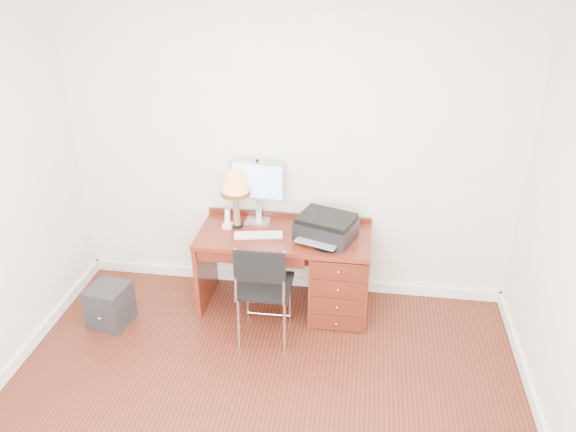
% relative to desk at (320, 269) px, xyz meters
% --- Properties ---
extents(ground, '(4.00, 4.00, 0.00)m').
position_rel_desk_xyz_m(ground, '(-0.32, -1.40, -0.41)').
color(ground, '#3C160D').
rests_on(ground, ground).
extents(room_shell, '(4.00, 4.00, 4.00)m').
position_rel_desk_xyz_m(room_shell, '(-0.32, -0.77, -0.36)').
color(room_shell, white).
rests_on(room_shell, ground).
extents(desk, '(1.50, 0.67, 0.75)m').
position_rel_desk_xyz_m(desk, '(0.00, 0.00, 0.00)').
color(desk, maroon).
rests_on(desk, ground).
extents(monitor, '(0.49, 0.17, 0.57)m').
position_rel_desk_xyz_m(monitor, '(-0.59, 0.23, 0.69)').
color(monitor, silver).
rests_on(monitor, desk).
extents(keyboard, '(0.43, 0.19, 0.02)m').
position_rel_desk_xyz_m(keyboard, '(-0.54, -0.07, 0.35)').
color(keyboard, white).
rests_on(keyboard, desk).
extents(mouse_pad, '(0.24, 0.24, 0.05)m').
position_rel_desk_xyz_m(mouse_pad, '(0.07, -0.15, 0.35)').
color(mouse_pad, black).
rests_on(mouse_pad, desk).
extents(printer, '(0.56, 0.50, 0.21)m').
position_rel_desk_xyz_m(printer, '(0.04, -0.01, 0.44)').
color(printer, black).
rests_on(printer, desk).
extents(leg_lamp, '(0.26, 0.26, 0.53)m').
position_rel_desk_xyz_m(leg_lamp, '(-0.76, 0.08, 0.72)').
color(leg_lamp, black).
rests_on(leg_lamp, desk).
extents(phone, '(0.09, 0.09, 0.17)m').
position_rel_desk_xyz_m(phone, '(-0.84, 0.05, 0.39)').
color(phone, white).
rests_on(phone, desk).
extents(pen_cup, '(0.08, 0.08, 0.10)m').
position_rel_desk_xyz_m(pen_cup, '(0.09, 0.10, 0.39)').
color(pen_cup, black).
rests_on(pen_cup, desk).
extents(chair, '(0.45, 0.46, 0.95)m').
position_rel_desk_xyz_m(chair, '(-0.42, -0.52, 0.16)').
color(chair, black).
rests_on(chair, ground).
extents(equipment_box, '(0.37, 0.37, 0.37)m').
position_rel_desk_xyz_m(equipment_box, '(-1.79, -0.48, -0.23)').
color(equipment_box, black).
rests_on(equipment_box, ground).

